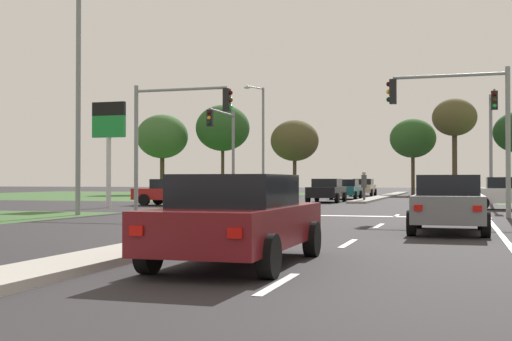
% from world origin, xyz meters
% --- Properties ---
extents(ground_plane, '(200.00, 200.00, 0.00)m').
position_xyz_m(ground_plane, '(0.00, 30.00, 0.00)').
color(ground_plane, '#282628').
extents(grass_verge_far_left, '(35.00, 35.00, 0.01)m').
position_xyz_m(grass_verge_far_left, '(-25.50, 54.50, 0.00)').
color(grass_verge_far_left, '#385B2D').
rests_on(grass_verge_far_left, ground).
extents(median_island_near, '(1.20, 22.00, 0.14)m').
position_xyz_m(median_island_near, '(0.00, 11.00, 0.07)').
color(median_island_near, '#ADA89E').
rests_on(median_island_near, ground).
extents(median_island_far, '(1.20, 36.00, 0.14)m').
position_xyz_m(median_island_far, '(0.00, 55.00, 0.07)').
color(median_island_far, gray).
rests_on(median_island_far, ground).
extents(lane_dash_near, '(0.14, 2.00, 0.01)m').
position_xyz_m(lane_dash_near, '(3.50, 5.63, 0.01)').
color(lane_dash_near, silver).
rests_on(lane_dash_near, ground).
extents(lane_dash_second, '(0.14, 2.00, 0.01)m').
position_xyz_m(lane_dash_second, '(3.50, 11.63, 0.01)').
color(lane_dash_second, silver).
rests_on(lane_dash_second, ground).
extents(lane_dash_third, '(0.14, 2.00, 0.01)m').
position_xyz_m(lane_dash_third, '(3.50, 17.63, 0.01)').
color(lane_dash_third, silver).
rests_on(lane_dash_third, ground).
extents(lane_dash_fourth, '(0.14, 2.00, 0.01)m').
position_xyz_m(lane_dash_fourth, '(3.50, 23.63, 0.01)').
color(lane_dash_fourth, silver).
rests_on(lane_dash_fourth, ground).
extents(edge_line_right, '(0.14, 24.00, 0.01)m').
position_xyz_m(edge_line_right, '(6.85, 12.00, 0.01)').
color(edge_line_right, silver).
rests_on(edge_line_right, ground).
extents(stop_bar_near, '(6.40, 0.50, 0.01)m').
position_xyz_m(stop_bar_near, '(3.80, 23.00, 0.01)').
color(stop_bar_near, silver).
rests_on(stop_bar_near, ground).
extents(crosswalk_bar_near, '(0.70, 2.80, 0.01)m').
position_xyz_m(crosswalk_bar_near, '(-6.40, 24.80, 0.01)').
color(crosswalk_bar_near, silver).
rests_on(crosswalk_bar_near, ground).
extents(crosswalk_bar_second, '(0.70, 2.80, 0.01)m').
position_xyz_m(crosswalk_bar_second, '(-5.25, 24.80, 0.01)').
color(crosswalk_bar_second, silver).
rests_on(crosswalk_bar_second, ground).
extents(crosswalk_bar_third, '(0.70, 2.80, 0.01)m').
position_xyz_m(crosswalk_bar_third, '(-4.10, 24.80, 0.01)').
color(crosswalk_bar_third, silver).
rests_on(crosswalk_bar_third, ground).
extents(crosswalk_bar_fourth, '(0.70, 2.80, 0.01)m').
position_xyz_m(crosswalk_bar_fourth, '(-2.95, 24.80, 0.01)').
color(crosswalk_bar_fourth, silver).
rests_on(crosswalk_bar_fourth, ground).
extents(crosswalk_bar_fifth, '(0.70, 2.80, 0.01)m').
position_xyz_m(crosswalk_bar_fifth, '(-1.80, 24.80, 0.01)').
color(crosswalk_bar_fifth, silver).
rests_on(crosswalk_bar_fifth, ground).
extents(crosswalk_bar_sixth, '(0.70, 2.80, 0.01)m').
position_xyz_m(crosswalk_bar_sixth, '(-0.65, 24.80, 0.01)').
color(crosswalk_bar_sixth, silver).
rests_on(crosswalk_bar_sixth, ground).
extents(car_white_near, '(4.25, 2.06, 1.54)m').
position_xyz_m(car_white_near, '(8.23, 31.14, 0.79)').
color(car_white_near, silver).
rests_on(car_white_near, ground).
extents(car_maroon_second, '(2.07, 4.58, 1.48)m').
position_xyz_m(car_maroon_second, '(2.34, 7.44, 0.76)').
color(car_maroon_second, maroon).
rests_on(car_maroon_second, ground).
extents(car_red_third, '(4.61, 2.04, 1.46)m').
position_xyz_m(car_red_third, '(-9.26, 31.37, 0.75)').
color(car_red_third, '#A31919').
rests_on(car_red_third, ground).
extents(car_beige_fourth, '(2.04, 4.49, 1.54)m').
position_xyz_m(car_beige_fourth, '(-2.35, 57.68, 0.79)').
color(car_beige_fourth, '#BCAD8E').
rests_on(car_beige_fourth, ground).
extents(car_teal_fifth, '(1.99, 4.24, 1.47)m').
position_xyz_m(car_teal_fifth, '(-2.16, 46.86, 0.76)').
color(car_teal_fifth, '#19565B').
rests_on(car_teal_fifth, ground).
extents(car_black_sixth, '(2.04, 4.42, 1.50)m').
position_xyz_m(car_black_sixth, '(-2.17, 39.09, 0.77)').
color(car_black_sixth, black).
rests_on(car_black_sixth, ground).
extents(car_grey_seventh, '(1.98, 4.37, 1.53)m').
position_xyz_m(car_grey_seventh, '(5.57, 15.50, 0.78)').
color(car_grey_seventh, slate).
rests_on(car_grey_seventh, ground).
extents(traffic_signal_far_right, '(0.32, 4.27, 6.20)m').
position_xyz_m(traffic_signal_far_right, '(7.60, 35.16, 4.21)').
color(traffic_signal_far_right, gray).
rests_on(traffic_signal_far_right, ground).
extents(traffic_signal_near_right, '(4.54, 0.32, 5.61)m').
position_xyz_m(traffic_signal_near_right, '(5.97, 23.40, 3.86)').
color(traffic_signal_near_right, gray).
rests_on(traffic_signal_near_right, ground).
extents(traffic_signal_far_left, '(0.32, 4.47, 5.69)m').
position_xyz_m(traffic_signal_far_left, '(-7.60, 35.01, 3.90)').
color(traffic_signal_far_left, gray).
rests_on(traffic_signal_far_left, ground).
extents(traffic_signal_near_left, '(4.52, 0.32, 5.52)m').
position_xyz_m(traffic_signal_near_left, '(-5.96, 23.40, 3.80)').
color(traffic_signal_near_left, gray).
rests_on(traffic_signal_near_left, ground).
extents(street_lamp_second, '(1.06, 2.10, 10.95)m').
position_xyz_m(street_lamp_second, '(-8.69, 20.76, 6.03)').
color(street_lamp_second, gray).
rests_on(street_lamp_second, ground).
extents(street_lamp_third, '(1.09, 2.14, 8.65)m').
position_xyz_m(street_lamp_third, '(-8.82, 47.11, 4.87)').
color(street_lamp_third, gray).
rests_on(street_lamp_third, ground).
extents(pedestrian_at_median, '(0.34, 0.34, 1.84)m').
position_xyz_m(pedestrian_at_median, '(0.05, 40.23, 1.26)').
color(pedestrian_at_median, '#4C4C4C').
rests_on(pedestrian_at_median, median_island_far).
extents(fuel_price_totem, '(1.80, 0.24, 5.38)m').
position_xyz_m(fuel_price_totem, '(-11.18, 27.43, 3.91)').
color(fuel_price_totem, silver).
rests_on(fuel_price_totem, ground).
extents(treeline_near, '(5.26, 5.26, 8.13)m').
position_xyz_m(treeline_near, '(-23.09, 59.78, 5.87)').
color(treeline_near, '#423323').
rests_on(treeline_near, ground).
extents(treeline_second, '(5.48, 5.48, 9.04)m').
position_xyz_m(treeline_second, '(-16.99, 61.05, 6.69)').
color(treeline_second, '#423323').
rests_on(treeline_second, ground).
extents(treeline_third, '(4.74, 4.74, 7.34)m').
position_xyz_m(treeline_third, '(-9.56, 61.30, 5.30)').
color(treeline_third, '#423323').
rests_on(treeline_third, ground).
extents(treeline_fourth, '(4.33, 4.33, 7.23)m').
position_xyz_m(treeline_fourth, '(1.77, 62.11, 5.37)').
color(treeline_fourth, '#423323').
rests_on(treeline_fourth, ground).
extents(treeline_fifth, '(3.83, 3.83, 8.52)m').
position_xyz_m(treeline_fifth, '(5.58, 57.78, 6.81)').
color(treeline_fifth, '#423323').
rests_on(treeline_fifth, ground).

